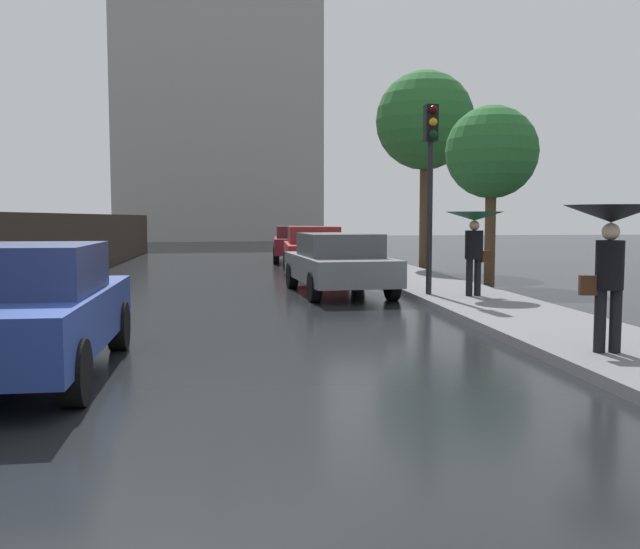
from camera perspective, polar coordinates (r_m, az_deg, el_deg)
ground at (r=6.42m, az=-9.12°, el=-11.31°), size 120.00×120.00×0.00m
car_maroon_near_kerb at (r=27.51m, az=-1.90°, el=2.62°), size 2.06×3.99×1.42m
car_red_mid_road at (r=22.11m, az=-0.53°, el=2.13°), size 2.00×4.42×1.47m
car_grey_far_ahead at (r=15.94m, az=1.54°, el=1.01°), size 2.19×4.55×1.40m
car_blue_behind_camera at (r=8.32m, az=-22.75°, el=-2.65°), size 1.76×4.26×1.47m
pedestrian_with_umbrella_near at (r=14.62m, az=12.62°, el=3.79°), size 1.19×1.19×1.74m
pedestrian_with_umbrella_far at (r=8.93m, az=22.83°, el=3.14°), size 1.10×1.10×1.77m
traffic_light at (r=14.81m, az=9.11°, el=9.09°), size 0.26×0.39×3.96m
street_tree_near at (r=19.29m, az=13.97°, el=9.68°), size 2.47×2.47×4.74m
street_tree_mid at (r=24.19m, az=8.63°, el=12.38°), size 3.32×3.32×6.69m
distant_tower at (r=55.53m, az=-8.58°, el=12.88°), size 15.95×10.06×24.32m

